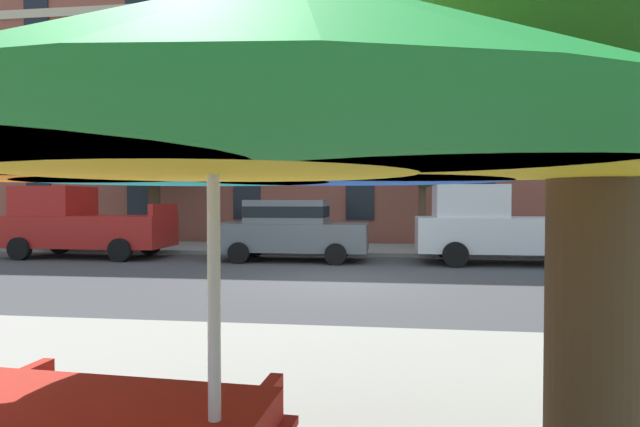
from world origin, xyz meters
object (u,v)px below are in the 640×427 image
object	(u,v)px
sedan_gray	(291,228)
pickup_white	(501,227)
pickup_red	(80,224)
street_tree_left	(151,134)
patio_umbrella	(213,122)
street_tree_middle	(426,160)

from	to	relation	value
sedan_gray	pickup_white	distance (m)	5.95
pickup_white	pickup_red	bearing A→B (deg)	180.00
sedan_gray	street_tree_left	size ratio (longest dim) A/B	0.71
pickup_red	sedan_gray	bearing A→B (deg)	-0.00
pickup_red	street_tree_left	bearing A→B (deg)	76.04
pickup_red	street_tree_left	distance (m)	4.58
sedan_gray	patio_umbrella	world-z (taller)	patio_umbrella
pickup_red	sedan_gray	distance (m)	6.63
pickup_white	patio_umbrella	bearing A→B (deg)	-107.03
street_tree_left	patio_umbrella	bearing A→B (deg)	-63.60
pickup_red	pickup_white	world-z (taller)	same
street_tree_left	pickup_white	bearing A→B (deg)	-15.20
pickup_white	street_tree_left	bearing A→B (deg)	164.80
pickup_red	street_tree_left	world-z (taller)	street_tree_left
sedan_gray	pickup_white	world-z (taller)	pickup_white
sedan_gray	street_tree_middle	xyz separation A→B (m)	(4.11, 3.19, 2.19)
pickup_red	patio_umbrella	bearing A→B (deg)	-55.63
pickup_red	sedan_gray	world-z (taller)	pickup_red
street_tree_middle	street_tree_left	bearing A→B (deg)	179.95
pickup_red	street_tree_middle	world-z (taller)	street_tree_middle
sedan_gray	street_tree_middle	size ratio (longest dim) A/B	1.10
street_tree_middle	pickup_white	bearing A→B (deg)	-60.11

